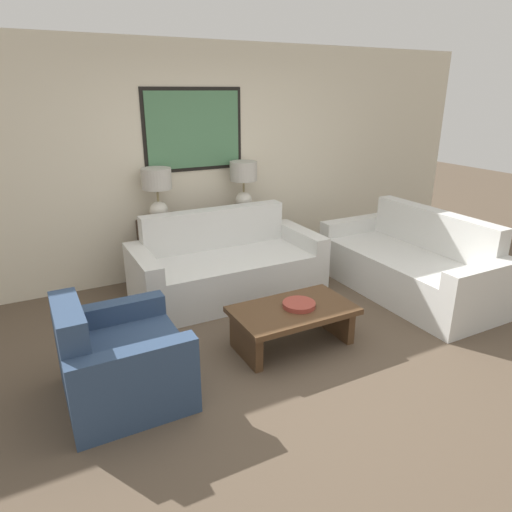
# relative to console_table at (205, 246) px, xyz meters

# --- Properties ---
(ground_plane) EXTENTS (20.00, 20.00, 0.00)m
(ground_plane) POSITION_rel_console_table_xyz_m (0.00, -2.18, -0.37)
(ground_plane) COLOR brown
(back_wall) EXTENTS (8.03, 0.12, 2.65)m
(back_wall) POSITION_rel_console_table_xyz_m (0.00, 0.26, 0.96)
(back_wall) COLOR beige
(back_wall) RESTS_ON ground_plane
(console_table) EXTENTS (1.51, 0.36, 0.74)m
(console_table) POSITION_rel_console_table_xyz_m (0.00, 0.00, 0.00)
(console_table) COLOR #332319
(console_table) RESTS_ON ground_plane
(table_lamp_left) EXTENTS (0.33, 0.33, 0.59)m
(table_lamp_left) POSITION_rel_console_table_xyz_m (-0.53, 0.00, 0.75)
(table_lamp_left) COLOR silver
(table_lamp_left) RESTS_ON console_table
(table_lamp_right) EXTENTS (0.33, 0.33, 0.59)m
(table_lamp_right) POSITION_rel_console_table_xyz_m (0.53, 0.00, 0.75)
(table_lamp_right) COLOR silver
(table_lamp_right) RESTS_ON console_table
(couch_by_back_wall) EXTENTS (2.01, 0.91, 0.89)m
(couch_by_back_wall) POSITION_rel_console_table_xyz_m (0.00, -0.64, -0.07)
(couch_by_back_wall) COLOR silver
(couch_by_back_wall) RESTS_ON ground_plane
(couch_by_side) EXTENTS (0.91, 2.01, 0.89)m
(couch_by_side) POSITION_rel_console_table_xyz_m (1.80, -1.52, -0.07)
(couch_by_side) COLOR silver
(couch_by_side) RESTS_ON ground_plane
(coffee_table) EXTENTS (1.05, 0.61, 0.36)m
(coffee_table) POSITION_rel_console_table_xyz_m (0.07, -1.88, -0.11)
(coffee_table) COLOR #4C331E
(coffee_table) RESTS_ON ground_plane
(decorative_bowl) EXTENTS (0.29, 0.29, 0.04)m
(decorative_bowl) POSITION_rel_console_table_xyz_m (0.12, -1.89, 0.01)
(decorative_bowl) COLOR #93382D
(decorative_bowl) RESTS_ON coffee_table
(armchair_near_back_wall) EXTENTS (0.83, 0.89, 0.80)m
(armchair_near_back_wall) POSITION_rel_console_table_xyz_m (-1.42, -1.92, -0.09)
(armchair_near_back_wall) COLOR navy
(armchair_near_back_wall) RESTS_ON ground_plane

